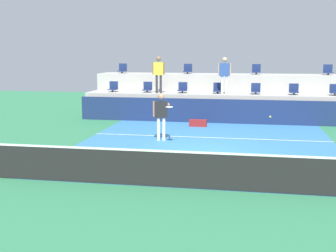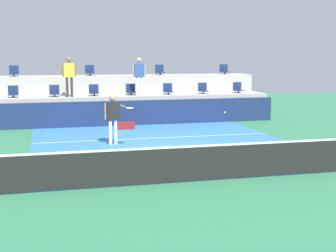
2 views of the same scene
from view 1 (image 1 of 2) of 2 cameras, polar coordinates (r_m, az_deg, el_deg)
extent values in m
plane|color=#2D754C|center=(14.33, 4.60, -3.36)|extent=(40.00, 40.00, 0.00)
cube|color=teal|center=(15.30, 4.99, -2.52)|extent=(9.00, 10.00, 0.01)
cube|color=white|center=(16.66, 5.45, -1.51)|extent=(9.00, 0.06, 0.00)
cube|color=black|center=(10.36, 2.36, -5.78)|extent=(10.40, 0.01, 0.87)
cube|color=white|center=(10.26, 2.37, -3.43)|extent=(10.40, 0.02, 0.05)
cube|color=navy|center=(20.12, 6.38, 1.95)|extent=(13.00, 0.16, 1.10)
cube|color=#ADAAA3|center=(21.40, 6.63, 2.60)|extent=(13.00, 1.80, 1.25)
cube|color=#ADAAA3|center=(23.14, 6.96, 4.18)|extent=(13.00, 1.80, 2.10)
cylinder|color=#2D2D33|center=(22.17, -7.24, 4.59)|extent=(0.08, 0.08, 0.10)
cube|color=navy|center=(22.16, -7.24, 4.77)|extent=(0.44, 0.40, 0.04)
cube|color=navy|center=(22.32, -7.11, 5.34)|extent=(0.44, 0.04, 0.38)
cylinder|color=#2D2D33|center=(21.70, -2.76, 4.55)|extent=(0.08, 0.08, 0.10)
cube|color=navy|center=(21.69, -2.76, 4.73)|extent=(0.44, 0.40, 0.04)
cube|color=navy|center=(21.85, -2.66, 5.32)|extent=(0.44, 0.04, 0.38)
cylinder|color=#2D2D33|center=(21.37, 1.89, 4.47)|extent=(0.08, 0.08, 0.10)
cube|color=navy|center=(21.36, 1.89, 4.66)|extent=(0.44, 0.40, 0.04)
cube|color=navy|center=(21.52, 1.96, 5.26)|extent=(0.44, 0.04, 0.38)
cylinder|color=#2D2D33|center=(21.18, 6.51, 4.37)|extent=(0.08, 0.08, 0.10)
cube|color=navy|center=(21.17, 6.51, 4.56)|extent=(0.44, 0.40, 0.04)
cube|color=navy|center=(21.34, 6.56, 5.16)|extent=(0.44, 0.04, 0.38)
cylinder|color=#2D2D33|center=(21.13, 11.40, 4.23)|extent=(0.08, 0.08, 0.10)
cube|color=navy|center=(21.13, 11.41, 4.42)|extent=(0.44, 0.40, 0.04)
cube|color=navy|center=(21.29, 11.42, 5.03)|extent=(0.44, 0.04, 0.38)
cylinder|color=#2D2D33|center=(21.24, 16.14, 4.07)|extent=(0.08, 0.08, 0.10)
cube|color=navy|center=(21.23, 16.15, 4.26)|extent=(0.44, 0.40, 0.04)
cube|color=navy|center=(21.39, 16.13, 4.86)|extent=(0.44, 0.04, 0.38)
cylinder|color=#2D2D33|center=(21.49, 20.99, 3.87)|extent=(0.08, 0.08, 0.10)
cube|color=navy|center=(21.49, 21.00, 4.06)|extent=(0.44, 0.40, 0.04)
cube|color=navy|center=(21.65, 20.95, 4.66)|extent=(0.44, 0.04, 0.38)
cylinder|color=#2D2D33|center=(23.84, -6.03, 7.00)|extent=(0.08, 0.08, 0.10)
cube|color=navy|center=(23.84, -6.03, 7.17)|extent=(0.44, 0.40, 0.04)
cube|color=navy|center=(24.00, -5.92, 7.69)|extent=(0.44, 0.04, 0.38)
cylinder|color=#2D2D33|center=(23.09, 2.57, 6.96)|extent=(0.08, 0.08, 0.10)
cube|color=navy|center=(23.08, 2.57, 7.14)|extent=(0.44, 0.40, 0.04)
cube|color=navy|center=(23.25, 2.64, 7.67)|extent=(0.44, 0.04, 0.38)
cylinder|color=#2D2D33|center=(22.87, 11.47, 6.76)|extent=(0.08, 0.08, 0.10)
cube|color=navy|center=(22.87, 11.48, 6.93)|extent=(0.44, 0.40, 0.04)
cube|color=navy|center=(23.04, 11.49, 7.48)|extent=(0.44, 0.04, 0.38)
cylinder|color=#2D2D33|center=(23.20, 20.22, 6.40)|extent=(0.08, 0.08, 0.10)
cube|color=navy|center=(23.20, 20.23, 6.57)|extent=(0.44, 0.40, 0.04)
cube|color=navy|center=(23.37, 20.19, 7.11)|extent=(0.44, 0.04, 0.38)
cylinder|color=white|center=(16.00, -1.25, -0.40)|extent=(0.13, 0.13, 0.85)
cylinder|color=white|center=(16.01, -0.55, -0.40)|extent=(0.13, 0.13, 0.85)
cube|color=black|center=(15.90, -0.91, 2.19)|extent=(0.49, 0.27, 0.61)
sphere|color=#A87A5B|center=(15.84, -0.91, 3.86)|extent=(0.27, 0.27, 0.23)
cylinder|color=#A87A5B|center=(15.89, -1.87, 2.25)|extent=(0.08, 0.08, 0.57)
cylinder|color=#A87A5B|center=(15.61, 0.09, 2.80)|extent=(0.18, 0.54, 0.07)
cylinder|color=black|center=(15.24, 0.13, 2.64)|extent=(0.09, 0.26, 0.04)
ellipsoid|color=silver|center=(14.96, 0.16, 2.51)|extent=(0.32, 0.37, 0.03)
cylinder|color=#2D2D33|center=(21.26, -1.49, 5.50)|extent=(0.11, 0.11, 0.87)
cylinder|color=#2D2D33|center=(21.22, -0.96, 5.49)|extent=(0.11, 0.11, 0.87)
cube|color=yellow|center=(21.20, -1.23, 7.51)|extent=(0.47, 0.18, 0.62)
sphere|color=#846047|center=(21.18, -1.24, 8.79)|extent=(0.24, 0.24, 0.24)
cylinder|color=#846047|center=(21.25, -1.95, 7.56)|extent=(0.07, 0.07, 0.58)
cylinder|color=#846047|center=(21.14, -0.50, 7.55)|extent=(0.07, 0.07, 0.58)
cylinder|color=white|center=(20.84, 7.10, 5.32)|extent=(0.11, 0.11, 0.86)
cylinder|color=white|center=(20.82, 7.64, 5.31)|extent=(0.11, 0.11, 0.86)
cube|color=#2D4C8C|center=(20.79, 7.41, 7.33)|extent=(0.47, 0.19, 0.61)
sphere|color=tan|center=(20.78, 7.44, 8.61)|extent=(0.24, 0.24, 0.23)
cylinder|color=tan|center=(20.81, 6.67, 7.39)|extent=(0.07, 0.07, 0.57)
cylinder|color=tan|center=(20.77, 8.15, 7.36)|extent=(0.07, 0.07, 0.57)
sphere|color=#CCE033|center=(14.84, 13.24, 1.19)|extent=(0.07, 0.07, 0.07)
cube|color=maroon|center=(19.14, 3.95, 0.38)|extent=(0.76, 0.28, 0.30)
camera|label=2|loc=(5.53, -91.43, -1.27)|focal=51.58mm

